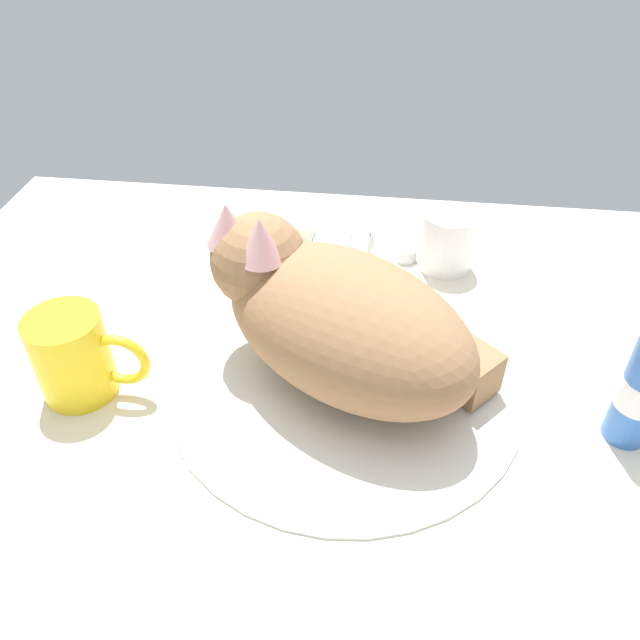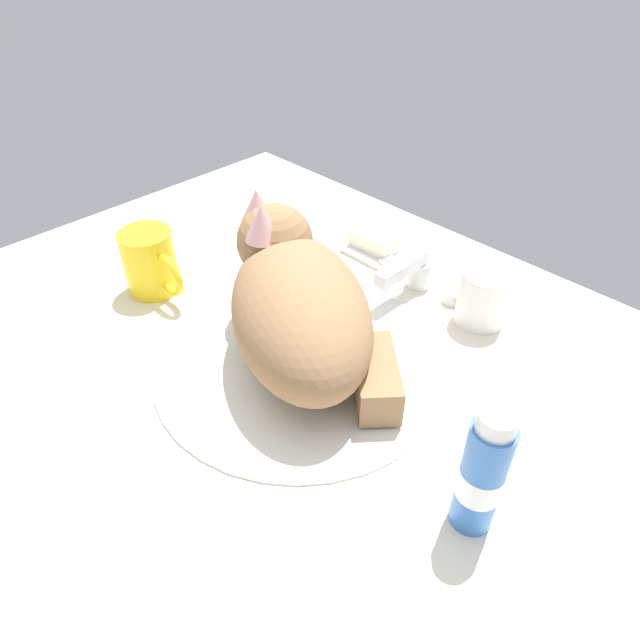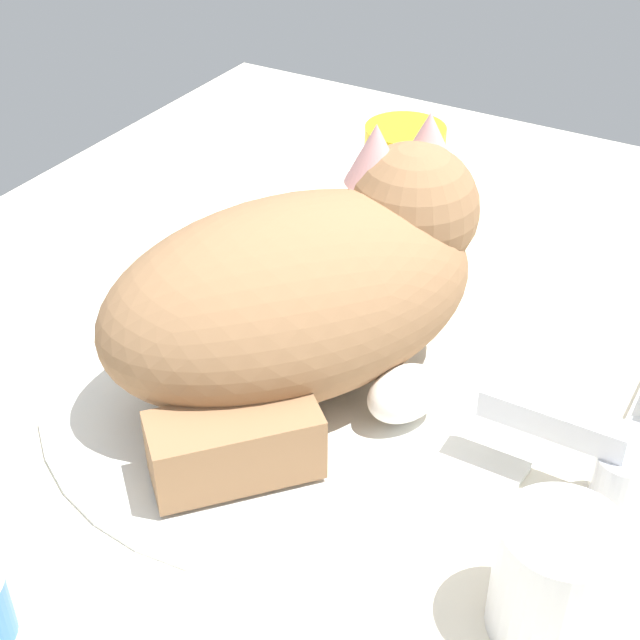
# 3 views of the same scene
# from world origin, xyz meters

# --- Properties ---
(ground_plane) EXTENTS (1.10, 0.83, 0.03)m
(ground_plane) POSITION_xyz_m (0.00, 0.00, -0.01)
(ground_plane) COLOR silver
(sink_basin) EXTENTS (0.37, 0.37, 0.01)m
(sink_basin) POSITION_xyz_m (0.00, 0.00, 0.00)
(sink_basin) COLOR silver
(sink_basin) RESTS_ON ground_plane
(faucet) EXTENTS (0.15, 0.11, 0.06)m
(faucet) POSITION_xyz_m (0.00, 0.23, 0.03)
(faucet) COLOR silver
(faucet) RESTS_ON ground_plane
(cat) EXTENTS (0.32, 0.29, 0.17)m
(cat) POSITION_xyz_m (-0.01, 0.01, 0.08)
(cat) COLOR #936B47
(cat) RESTS_ON sink_basin
(coffee_mug) EXTENTS (0.12, 0.08, 0.09)m
(coffee_mug) POSITION_xyz_m (-0.27, -0.04, 0.05)
(coffee_mug) COLOR yellow
(coffee_mug) RESTS_ON ground_plane
(rinse_cup) EXTENTS (0.07, 0.07, 0.08)m
(rinse_cup) POSITION_xyz_m (0.11, 0.23, 0.04)
(rinse_cup) COLOR white
(rinse_cup) RESTS_ON ground_plane
(soap_dish) EXTENTS (0.09, 0.06, 0.01)m
(soap_dish) POSITION_xyz_m (-0.10, 0.26, 0.01)
(soap_dish) COLOR white
(soap_dish) RESTS_ON ground_plane
(soap_bar) EXTENTS (0.07, 0.04, 0.03)m
(soap_bar) POSITION_xyz_m (-0.10, 0.26, 0.02)
(soap_bar) COLOR silver
(soap_bar) RESTS_ON soap_dish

